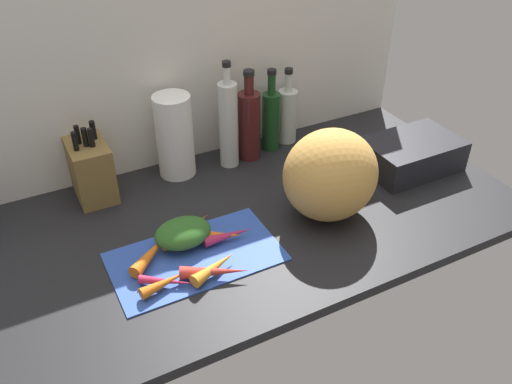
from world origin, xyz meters
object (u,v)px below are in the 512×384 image
Objects in this scene: cutting_board at (196,256)px; paper_towel_roll at (175,136)px; knife_block at (91,170)px; winter_squash at (330,175)px; carrot_1 at (165,283)px; carrot_0 at (152,252)px; carrot_5 at (215,272)px; bottle_0 at (228,124)px; carrot_2 at (215,267)px; bottle_1 at (249,124)px; carrot_3 at (186,230)px; carrot_4 at (228,235)px; carrot_6 at (167,281)px; carrot_7 at (222,235)px; dish_rack at (411,154)px; bottle_2 at (271,119)px; bottle_3 at (287,114)px.

cutting_board is 1.64× the size of paper_towel_roll.
knife_block is at bearing 111.58° from cutting_board.
carrot_1 is at bearing -171.54° from winter_squash.
cutting_board is at bearing -22.36° from carrot_0.
carrot_0 is at bearing 175.58° from winter_squash.
paper_towel_roll reaches higher than knife_block.
bottle_0 is at bearing 60.94° from carrot_5.
knife_block is at bearing 108.89° from carrot_5.
cutting_board is at bearing 34.58° from carrot_1.
carrot_2 is at bearing -69.86° from knife_block.
carrot_5 is 0.55× the size of bottle_1.
winter_squash reaches higher than carrot_0.
carrot_3 is 11.46cm from carrot_4.
cutting_board is 12.14cm from carrot_6.
carrot_5 is (-0.67, -1.47, -0.01)cm from carrot_2.
carrot_0 is at bearing -119.60° from paper_towel_roll.
carrot_1 is 0.91× the size of carrot_2.
carrot_2 is at bearing -122.31° from carrot_7.
carrot_5 is 41.49cm from winter_squash.
dish_rack is at bearing 12.47° from winter_squash.
carrot_6 is at bearing 35.48° from carrot_1.
carrot_5 is 51.35cm from paper_towel_roll.
carrot_3 is at bearing 139.75° from carrot_4.
winter_squash is 40.02cm from bottle_2.
cutting_board is 8.56cm from carrot_2.
cutting_board is 48.05cm from bottle_0.
bottle_2 is (3.69, 39.80, -1.93)cm from winter_squash.
carrot_7 is (6.56, 10.37, -0.16)cm from carrot_2.
bottle_1 reaches higher than paper_towel_roll.
carrot_2 is at bearing -125.52° from bottle_1.
carrot_4 is (8.74, -7.40, 0.25)cm from carrot_3.
carrot_4 reaches higher than carrot_3.
paper_towel_roll reaches higher than carrot_4.
bottle_2 is (35.42, 37.74, 8.58)cm from carrot_7.
carrot_1 is (-10.63, -7.33, 1.88)cm from cutting_board.
bottle_2 is at bearing 9.90° from bottle_0.
bottle_3 reaches higher than carrot_0.
dish_rack is (68.61, 6.10, 2.59)cm from carrot_7.
bottle_0 reaches higher than bottle_1.
carrot_3 is 0.58× the size of dish_rack.
bottle_2 is (43.82, 40.02, 10.52)cm from cutting_board.
bottle_0 is (37.74, 44.43, 12.18)cm from carrot_1.
carrot_2 is at bearing -129.90° from carrot_4.
bottle_2 is (53.76, 35.93, 8.37)cm from carrot_0.
carrot_5 is at bearing -121.39° from carrot_7.
bottle_1 reaches higher than cutting_board.
carrot_7 is 52.47cm from bottle_2.
dish_rack is at bearing 5.81° from carrot_4.
bottle_0 is (17.20, 35.55, 12.17)cm from carrot_4.
carrot_6 is (-9.92, -6.82, 1.51)cm from cutting_board.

